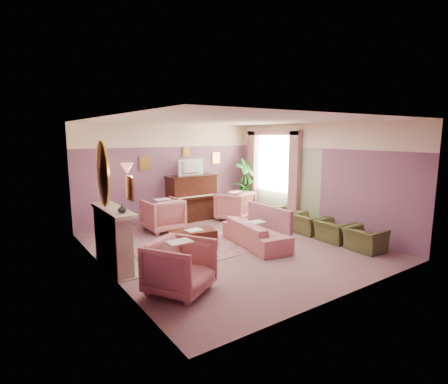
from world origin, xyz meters
TOP-DOWN VIEW (x-y plane):
  - floor at (0.00, 0.00)m, footprint 5.50×6.00m
  - ceiling at (0.00, 0.00)m, footprint 5.50×6.00m
  - wall_back at (0.00, 3.00)m, footprint 5.50×0.02m
  - wall_front at (0.00, -3.00)m, footprint 5.50×0.02m
  - wall_left at (-2.75, 0.00)m, footprint 0.02×6.00m
  - wall_right at (2.75, 0.00)m, footprint 0.02×6.00m
  - picture_rail_band at (0.00, 2.99)m, footprint 5.50×0.01m
  - stripe_panel at (2.73, 1.30)m, footprint 0.01×3.00m
  - fireplace_surround at (-2.59, 0.20)m, footprint 0.30×1.40m
  - fireplace_inset at (-2.49, 0.20)m, footprint 0.18×0.72m
  - fire_ember at (-2.45, 0.20)m, footprint 0.06×0.54m
  - mantel_shelf at (-2.56, 0.20)m, footprint 0.40×1.55m
  - hearth at (-2.39, 0.20)m, footprint 0.55×1.50m
  - mirror_frame at (-2.70, 0.20)m, footprint 0.04×0.72m
  - mirror_glass at (-2.67, 0.20)m, footprint 0.01×0.60m
  - sconce_shade at (-2.62, -0.85)m, footprint 0.20×0.20m
  - piano at (0.50, 2.68)m, footprint 1.40×0.60m
  - piano_keyshelf at (0.50, 2.33)m, footprint 1.30×0.12m
  - piano_keys at (0.50, 2.33)m, footprint 1.20×0.08m
  - piano_top at (0.50, 2.68)m, footprint 1.45×0.65m
  - television at (0.50, 2.63)m, footprint 0.80×0.12m
  - print_back_left at (-0.80, 2.96)m, footprint 0.30×0.03m
  - print_back_right at (1.55, 2.96)m, footprint 0.26×0.03m
  - print_back_mid at (0.50, 2.96)m, footprint 0.22×0.03m
  - print_left_wall at (-2.71, -1.20)m, footprint 0.03×0.28m
  - window_blind at (2.70, 1.55)m, footprint 0.03×1.40m
  - curtain_left at (2.62, 0.63)m, footprint 0.16×0.34m
  - curtain_right at (2.62, 2.47)m, footprint 0.16×0.34m
  - pelmet at (2.62, 1.55)m, footprint 0.16×2.20m
  - mantel_plant at (-2.55, 0.75)m, footprint 0.16×0.16m
  - mantel_vase at (-2.55, -0.30)m, footprint 0.16×0.16m
  - area_rug at (-0.77, 0.27)m, footprint 2.56×1.89m
  - coffee_table at (-0.87, 0.24)m, footprint 1.07×0.65m
  - table_paper at (-0.82, 0.24)m, footprint 0.35×0.28m
  - sofa at (0.51, -0.26)m, footprint 0.64×1.91m
  - sofa_throw at (0.91, -0.26)m, footprint 0.10×1.45m
  - floral_armchair_left at (-0.71, 2.07)m, footprint 0.91×0.91m
  - floral_armchair_right at (1.51, 1.92)m, footprint 0.91×0.91m
  - floral_armchair_front at (-2.03, -1.43)m, footprint 0.91×0.91m
  - olive_chair_a at (2.21, -1.90)m, footprint 0.54×0.77m
  - olive_chair_b at (2.21, -1.08)m, footprint 0.54×0.77m
  - olive_chair_c at (2.21, -0.26)m, footprint 0.54×0.77m
  - olive_chair_d at (2.21, 0.56)m, footprint 0.54×0.77m
  - side_table at (2.37, 2.64)m, footprint 0.52×0.52m
  - side_plant_big at (2.37, 2.64)m, footprint 0.30×0.30m
  - side_plant_small at (2.49, 2.54)m, footprint 0.16×0.16m
  - palm_pot at (2.32, 2.43)m, footprint 0.34×0.34m
  - palm_plant at (2.32, 2.43)m, footprint 0.76×0.76m

SIDE VIEW (x-z plane):
  - floor at x=0.00m, z-range -0.01..0.01m
  - area_rug at x=-0.77m, z-range 0.00..0.01m
  - hearth at x=-2.39m, z-range 0.00..0.02m
  - palm_pot at x=2.32m, z-range 0.00..0.34m
  - fire_ember at x=-2.45m, z-range 0.17..0.27m
  - coffee_table at x=-0.87m, z-range 0.00..0.45m
  - olive_chair_a at x=2.21m, z-range 0.00..0.67m
  - olive_chair_b at x=2.21m, z-range 0.00..0.67m
  - olive_chair_c at x=2.21m, z-range 0.00..0.67m
  - olive_chair_d at x=2.21m, z-range 0.00..0.67m
  - side_table at x=2.37m, z-range 0.00..0.70m
  - sofa at x=0.51m, z-range 0.00..0.77m
  - fireplace_inset at x=-2.49m, z-range 0.06..0.74m
  - table_paper at x=-0.82m, z-range 0.45..0.46m
  - floral_armchair_left at x=-0.71m, z-range 0.00..0.94m
  - floral_armchair_right at x=1.51m, z-range 0.00..0.94m
  - floral_armchair_front at x=-2.03m, z-range 0.00..0.94m
  - fireplace_surround at x=-2.59m, z-range 0.00..1.10m
  - sofa_throw at x=0.91m, z-range 0.34..0.86m
  - piano at x=0.50m, z-range 0.00..1.30m
  - piano_keyshelf at x=0.50m, z-range 0.69..0.75m
  - piano_keys at x=0.50m, z-range 0.75..0.77m
  - side_plant_small at x=2.49m, z-range 0.70..0.98m
  - side_plant_big at x=2.37m, z-range 0.70..1.04m
  - palm_plant at x=2.32m, z-range 0.34..1.78m
  - stripe_panel at x=2.73m, z-range 0.00..2.15m
  - mantel_shelf at x=-2.56m, z-range 1.09..1.16m
  - mantel_vase at x=-2.55m, z-range 1.15..1.31m
  - mantel_plant at x=-2.55m, z-range 1.15..1.43m
  - curtain_left at x=2.62m, z-range 0.00..2.60m
  - curtain_right at x=2.62m, z-range 0.00..2.60m
  - piano_top at x=0.50m, z-range 1.29..1.33m
  - wall_back at x=0.00m, z-range 0.00..2.80m
  - wall_front at x=0.00m, z-range 0.00..2.80m
  - wall_left at x=-2.75m, z-range 0.00..2.80m
  - wall_right at x=2.75m, z-range 0.00..2.80m
  - television at x=0.50m, z-range 1.36..1.84m
  - window_blind at x=2.70m, z-range 0.80..2.60m
  - print_back_left at x=-0.80m, z-range 1.53..1.91m
  - print_left_wall at x=-2.71m, z-range 1.54..1.90m
  - print_back_right at x=1.55m, z-range 1.61..1.95m
  - mirror_frame at x=-2.70m, z-range 1.20..2.40m
  - mirror_glass at x=-2.67m, z-range 1.27..2.33m
  - sconce_shade at x=-2.62m, z-range 1.90..2.06m
  - print_back_mid at x=0.50m, z-range 1.87..2.13m
  - picture_rail_band at x=0.00m, z-range 2.15..2.80m
  - pelmet at x=2.62m, z-range 2.48..2.64m
  - ceiling at x=0.00m, z-range 2.79..2.80m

